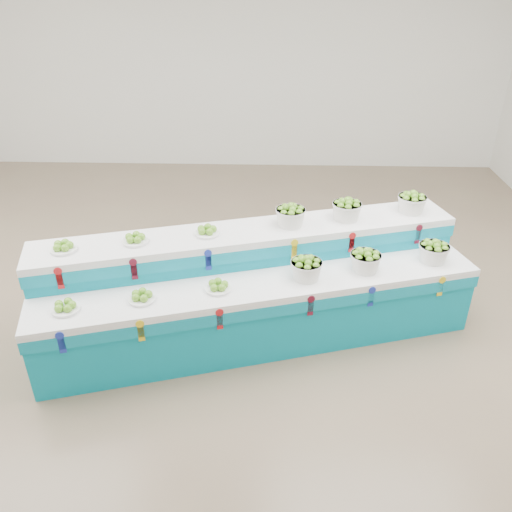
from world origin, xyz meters
name	(u,v)px	position (x,y,z in m)	size (l,w,h in m)	color
ground	(174,327)	(0.00, 0.00, 0.00)	(10.00, 10.00, 0.00)	brown
back_wall	(216,51)	(0.00, 5.00, 2.00)	(10.00, 10.00, 0.00)	silver
display_stand	(256,288)	(0.85, -0.01, 0.51)	(4.19, 1.08, 1.02)	#088AA3
plate_lower_left	(65,306)	(-0.73, -0.74, 0.77)	(0.24, 0.24, 0.10)	white
plate_lower_mid	(142,296)	(-0.12, -0.56, 0.77)	(0.24, 0.24, 0.10)	white
plate_lower_right	(218,285)	(0.52, -0.38, 0.77)	(0.24, 0.24, 0.10)	white
basket_lower_left	(306,268)	(1.32, -0.15, 0.83)	(0.29, 0.29, 0.22)	silver
basket_lower_mid	(365,260)	(1.89, 0.02, 0.83)	(0.29, 0.29, 0.22)	silver
basket_lower_right	(434,251)	(2.58, 0.21, 0.83)	(0.29, 0.29, 0.22)	silver
plate_upper_left	(63,246)	(-0.87, -0.24, 1.07)	(0.24, 0.24, 0.10)	white
plate_upper_mid	(135,238)	(-0.26, -0.06, 1.07)	(0.24, 0.24, 0.10)	white
plate_upper_right	(207,230)	(0.38, 0.12, 1.07)	(0.24, 0.24, 0.10)	white
basket_upper_left	(291,215)	(1.18, 0.35, 1.13)	(0.29, 0.29, 0.22)	silver
basket_upper_mid	(347,209)	(1.75, 0.52, 1.13)	(0.29, 0.29, 0.22)	silver
basket_upper_right	(412,202)	(2.44, 0.71, 1.13)	(0.29, 0.29, 0.22)	silver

